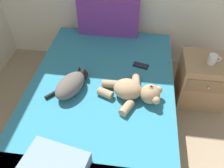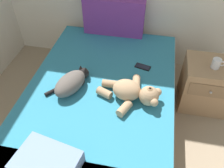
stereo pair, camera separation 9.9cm
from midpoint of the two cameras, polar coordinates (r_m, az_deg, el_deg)
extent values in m
cube|color=#9E7A56|center=(2.29, -1.47, -6.83)|extent=(1.35, 2.03, 0.27)
cube|color=white|center=(2.13, -1.57, -3.12)|extent=(1.31, 1.97, 0.17)
cube|color=teal|center=(2.11, -1.26, -0.21)|extent=(1.29, 1.83, 0.02)
cube|color=#72338C|center=(2.68, 1.54, 16.07)|extent=(0.67, 0.14, 0.41)
ellipsoid|color=#59514C|center=(2.02, -8.84, 0.11)|extent=(0.30, 0.38, 0.15)
sphere|color=black|center=(2.14, -5.67, 2.63)|extent=(0.10, 0.10, 0.10)
cone|color=black|center=(2.12, -6.38, 4.05)|extent=(0.04, 0.04, 0.04)
cone|color=black|center=(2.09, -5.16, 3.56)|extent=(0.04, 0.04, 0.04)
cylinder|color=black|center=(2.07, -12.81, -1.63)|extent=(0.13, 0.14, 0.03)
ellipsoid|color=black|center=(2.09, -6.30, 0.20)|extent=(0.09, 0.11, 0.04)
ellipsoid|color=tan|center=(1.94, 5.10, -1.46)|extent=(0.27, 0.23, 0.16)
sphere|color=tan|center=(1.92, 10.47, -2.91)|extent=(0.16, 0.16, 0.16)
sphere|color=#8E6B49|center=(1.88, 10.69, -1.75)|extent=(0.07, 0.07, 0.07)
sphere|color=black|center=(1.86, 10.80, -1.16)|extent=(0.02, 0.02, 0.02)
sphere|color=tan|center=(1.95, 12.55, -1.95)|extent=(0.07, 0.07, 0.07)
sphere|color=tan|center=(1.86, 11.75, -4.47)|extent=(0.07, 0.07, 0.07)
cylinder|color=tan|center=(2.08, 7.31, 0.33)|extent=(0.08, 0.15, 0.07)
cylinder|color=tan|center=(2.05, 0.78, 0.00)|extent=(0.13, 0.07, 0.07)
cylinder|color=tan|center=(1.86, 4.54, -6.05)|extent=(0.12, 0.16, 0.07)
cylinder|color=tan|center=(1.97, -0.43, -2.21)|extent=(0.15, 0.11, 0.07)
cube|color=black|center=(2.30, 8.76, 4.15)|extent=(0.16, 0.11, 0.01)
cube|color=black|center=(2.29, 8.77, 4.25)|extent=(0.14, 0.09, 0.00)
cube|color=#728CB7|center=(1.62, -13.85, -18.30)|extent=(0.45, 0.35, 0.11)
cube|color=#9E7A56|center=(2.58, 22.87, -0.16)|extent=(0.47, 0.41, 0.52)
cube|color=#866849|center=(2.35, 24.10, -1.68)|extent=(0.40, 0.01, 0.14)
sphere|color=#B2B2B7|center=(2.34, 24.14, -1.95)|extent=(0.02, 0.02, 0.02)
cylinder|color=silver|center=(2.37, 25.21, 4.56)|extent=(0.08, 0.08, 0.09)
torus|color=silver|center=(2.38, 26.44, 4.45)|extent=(0.06, 0.01, 0.06)
camera|label=1|loc=(0.05, -88.63, 1.32)|focal=37.39mm
camera|label=2|loc=(0.05, 91.37, -1.32)|focal=37.39mm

